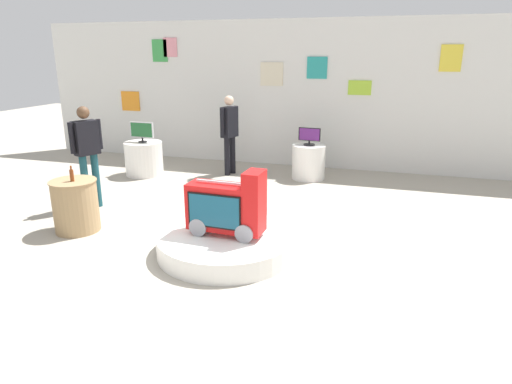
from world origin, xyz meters
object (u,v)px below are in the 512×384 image
at_px(shopper_browsing_near_truck, 87,150).
at_px(shopper_browsing_rear, 229,129).
at_px(main_display_pedestal, 227,243).
at_px(bottle_on_side_table, 72,175).
at_px(display_pedestal_left_rear, 144,158).
at_px(tv_on_left_rear, 142,131).
at_px(side_table_round, 76,205).
at_px(novelty_firetruck_tv, 227,209).
at_px(display_pedestal_center_rear, 309,162).
at_px(tv_on_center_rear, 309,136).

relative_size(shopper_browsing_near_truck, shopper_browsing_rear, 1.02).
xyz_separation_m(main_display_pedestal, bottle_on_side_table, (-2.35, 0.05, 0.73)).
distance_m(display_pedestal_left_rear, tv_on_left_rear, 0.60).
bearing_deg(tv_on_left_rear, side_table_round, -77.13).
bearing_deg(bottle_on_side_table, tv_on_left_rear, 103.20).
relative_size(main_display_pedestal, side_table_round, 2.36).
height_order(main_display_pedestal, tv_on_left_rear, tv_on_left_rear).
bearing_deg(novelty_firetruck_tv, shopper_browsing_near_truck, 159.72).
relative_size(main_display_pedestal, shopper_browsing_near_truck, 1.06).
relative_size(side_table_round, bottle_on_side_table, 3.38).
xyz_separation_m(tv_on_left_rear, side_table_round, (0.72, -3.13, -0.56)).
bearing_deg(display_pedestal_left_rear, shopper_browsing_near_truck, -82.50).
bearing_deg(display_pedestal_center_rear, display_pedestal_left_rear, -168.23).
bearing_deg(display_pedestal_left_rear, novelty_firetruck_tv, -46.10).
distance_m(display_pedestal_left_rear, tv_on_center_rear, 3.55).
bearing_deg(main_display_pedestal, shopper_browsing_near_truck, 159.73).
height_order(main_display_pedestal, shopper_browsing_near_truck, shopper_browsing_near_truck).
xyz_separation_m(tv_on_center_rear, side_table_round, (-2.73, -3.85, -0.50)).
xyz_separation_m(display_pedestal_left_rear, side_table_round, (0.72, -3.14, 0.04)).
bearing_deg(main_display_pedestal, shopper_browsing_rear, 109.38).
distance_m(tv_on_left_rear, shopper_browsing_near_truck, 2.20).
relative_size(side_table_round, shopper_browsing_near_truck, 0.45).
height_order(display_pedestal_left_rear, tv_on_center_rear, tv_on_center_rear).
distance_m(novelty_firetruck_tv, shopper_browsing_near_truck, 3.03).
relative_size(novelty_firetruck_tv, shopper_browsing_near_truck, 0.59).
relative_size(tv_on_center_rear, side_table_round, 0.59).
relative_size(novelty_firetruck_tv, shopper_browsing_rear, 0.60).
height_order(main_display_pedestal, novelty_firetruck_tv, novelty_firetruck_tv).
xyz_separation_m(tv_on_left_rear, display_pedestal_center_rear, (3.44, 0.72, -0.60)).
bearing_deg(display_pedestal_center_rear, novelty_firetruck_tv, -94.81).
distance_m(main_display_pedestal, tv_on_center_rear, 4.02).
bearing_deg(shopper_browsing_rear, tv_on_center_rear, 4.79).
relative_size(display_pedestal_center_rear, shopper_browsing_near_truck, 0.42).
relative_size(tv_on_left_rear, tv_on_center_rear, 1.21).
relative_size(novelty_firetruck_tv, tv_on_center_rear, 2.21).
distance_m(display_pedestal_left_rear, side_table_round, 3.22).
bearing_deg(tv_on_left_rear, tv_on_center_rear, 11.78).
relative_size(novelty_firetruck_tv, display_pedestal_center_rear, 1.42).
relative_size(tv_on_left_rear, shopper_browsing_near_truck, 0.32).
bearing_deg(main_display_pedestal, side_table_round, 177.89).
xyz_separation_m(main_display_pedestal, tv_on_center_rear, (0.35, 3.94, 0.76)).
height_order(side_table_round, shopper_browsing_rear, shopper_browsing_rear).
xyz_separation_m(bottle_on_side_table, shopper_browsing_near_truck, (-0.45, 0.98, 0.15)).
distance_m(side_table_round, bottle_on_side_table, 0.47).
xyz_separation_m(main_display_pedestal, shopper_browsing_near_truck, (-2.80, 1.03, 0.87)).
height_order(bottle_on_side_table, shopper_browsing_near_truck, shopper_browsing_near_truck).
height_order(novelty_firetruck_tv, tv_on_left_rear, novelty_firetruck_tv).
relative_size(display_pedestal_left_rear, display_pedestal_center_rear, 1.12).
bearing_deg(shopper_browsing_near_truck, display_pedestal_left_rear, 97.50).
relative_size(display_pedestal_left_rear, side_table_round, 1.04).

